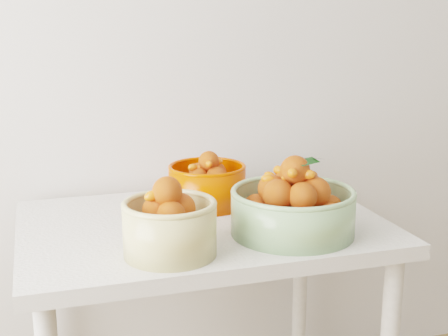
{
  "coord_description": "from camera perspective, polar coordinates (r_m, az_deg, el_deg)",
  "views": [
    {
      "loc": [
        -0.75,
        -0.0,
        1.31
      ],
      "look_at": [
        -0.27,
        1.52,
        0.92
      ],
      "focal_mm": 50.0,
      "sensor_mm": 36.0,
      "label": 1
    }
  ],
  "objects": [
    {
      "name": "table",
      "position": [
        1.79,
        -1.97,
        -7.78
      ],
      "size": [
        1.0,
        0.7,
        0.75
      ],
      "color": "silver",
      "rests_on": "ground"
    },
    {
      "name": "bowl_green",
      "position": [
        1.64,
        6.35,
        -3.6
      ],
      "size": [
        0.39,
        0.39,
        0.21
      ],
      "rotation": [
        0.0,
        0.0,
        -0.21
      ],
      "color": "#8CB57D",
      "rests_on": "table"
    },
    {
      "name": "bowl_orange",
      "position": [
        1.88,
        -1.53,
        -1.49
      ],
      "size": [
        0.29,
        0.29,
        0.17
      ],
      "rotation": [
        0.0,
        0.0,
        0.27
      ],
      "color": "#DE3300",
      "rests_on": "table"
    },
    {
      "name": "bowl_cream",
      "position": [
        1.5,
        -4.97,
        -5.28
      ],
      "size": [
        0.26,
        0.26,
        0.19
      ],
      "rotation": [
        0.0,
        0.0,
        -0.16
      ],
      "color": "#CDBC7B",
      "rests_on": "table"
    }
  ]
}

